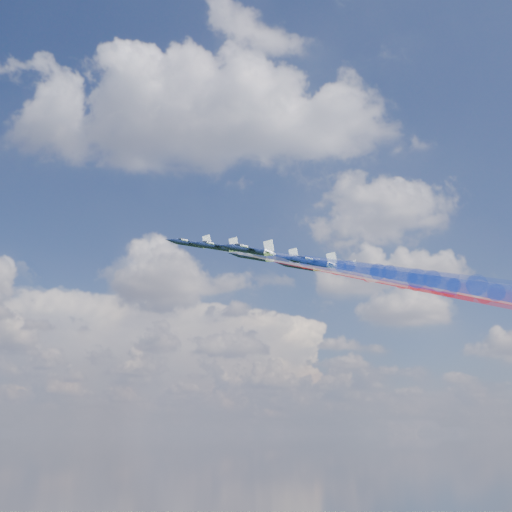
# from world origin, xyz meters

# --- Properties ---
(jet_lead) EXTENTS (16.70, 14.56, 8.25)m
(jet_lead) POSITION_xyz_m (6.22, -16.45, 164.77)
(jet_lead) COLOR black
(trail_lead) EXTENTS (48.67, 17.98, 16.99)m
(trail_lead) POSITION_xyz_m (35.08, -24.39, 157.30)
(trail_lead) COLOR white
(jet_inner_left) EXTENTS (16.70, 14.56, 8.25)m
(jet_inner_left) POSITION_xyz_m (14.16, -27.05, 160.64)
(jet_inner_left) COLOR black
(trail_inner_left) EXTENTS (48.67, 17.98, 16.99)m
(trail_inner_left) POSITION_xyz_m (43.01, -34.99, 153.18)
(trail_inner_left) COLOR blue
(jet_inner_right) EXTENTS (16.70, 14.56, 8.25)m
(jet_inner_right) POSITION_xyz_m (21.96, -10.60, 162.52)
(jet_inner_right) COLOR black
(trail_inner_right) EXTENTS (48.67, 17.98, 16.99)m
(trail_inner_right) POSITION_xyz_m (50.82, -18.54, 155.06)
(trail_inner_right) COLOR red
(jet_outer_left) EXTENTS (16.70, 14.56, 8.25)m
(jet_outer_left) POSITION_xyz_m (22.94, -38.83, 156.26)
(jet_outer_left) COLOR black
(trail_outer_left) EXTENTS (48.67, 17.98, 16.99)m
(trail_outer_left) POSITION_xyz_m (51.79, -46.77, 148.79)
(trail_outer_left) COLOR blue
(jet_center_third) EXTENTS (16.70, 14.56, 8.25)m
(jet_center_third) POSITION_xyz_m (28.13, -21.83, 159.28)
(jet_center_third) COLOR black
(trail_center_third) EXTENTS (48.67, 17.98, 16.99)m
(trail_center_third) POSITION_xyz_m (56.99, -29.78, 151.81)
(trail_center_third) COLOR white
(jet_outer_right) EXTENTS (16.70, 14.56, 8.25)m
(jet_outer_right) POSITION_xyz_m (34.28, -4.37, 161.38)
(jet_outer_right) COLOR black
(trail_outer_right) EXTENTS (48.67, 17.98, 16.99)m
(trail_outer_right) POSITION_xyz_m (63.14, -12.31, 153.92)
(trail_outer_right) COLOR red
(jet_rear_left) EXTENTS (16.70, 14.56, 8.25)m
(jet_rear_left) POSITION_xyz_m (36.53, -33.62, 154.73)
(jet_rear_left) COLOR black
(trail_rear_left) EXTENTS (48.67, 17.98, 16.99)m
(trail_rear_left) POSITION_xyz_m (65.39, -41.56, 147.26)
(trail_rear_left) COLOR blue
(jet_rear_right) EXTENTS (16.70, 14.56, 8.25)m
(jet_rear_right) POSITION_xyz_m (42.69, -14.59, 157.83)
(jet_rear_right) COLOR black
(trail_rear_right) EXTENTS (48.67, 17.98, 16.99)m
(trail_rear_right) POSITION_xyz_m (71.54, -22.53, 150.36)
(trail_rear_right) COLOR red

